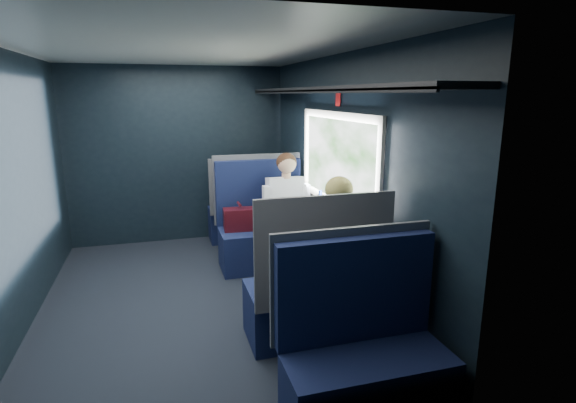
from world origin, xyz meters
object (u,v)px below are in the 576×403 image
object	(u,v)px
woman	(335,245)
seat_row_front	(247,211)
seat_row_back	(364,357)
laptop	(328,212)
man	(288,207)
seat_bay_near	(262,229)
cup	(305,206)
bottle_small	(320,203)
seat_bay_far	(313,293)
table	(301,229)

from	to	relation	value
woman	seat_row_front	bearing A→B (deg)	95.70
seat_row_back	laptop	xyz separation A→B (m)	(0.48, 1.84, 0.39)
seat_row_front	seat_row_back	bearing A→B (deg)	-90.00
seat_row_front	man	bearing A→B (deg)	-77.17
seat_bay_near	woman	size ratio (longest dim) A/B	0.95
seat_row_front	cup	distance (m)	1.45
man	bottle_small	bearing A→B (deg)	-61.12
seat_row_front	woman	distance (m)	2.54
bottle_small	cup	size ratio (longest dim) A/B	2.94
laptop	man	bearing A→B (deg)	109.19
seat_row_back	laptop	size ratio (longest dim) A/B	3.54
seat_bay_near	seat_row_back	bearing A→B (deg)	-89.71
seat_bay_near	seat_bay_far	size ratio (longest dim) A/B	1.00
seat_bay_far	man	xyz separation A→B (m)	(0.25, 1.57, 0.30)
seat_bay_far	seat_row_back	bearing A→B (deg)	-90.00
man	bottle_small	distance (m)	0.49
seat_row_front	woman	world-z (taller)	woman
seat_bay_near	laptop	distance (m)	1.04
cup	laptop	bearing A→B (deg)	-74.97
cup	seat_row_front	bearing A→B (deg)	105.32
woman	laptop	bearing A→B (deg)	73.07
table	laptop	bearing A→B (deg)	8.18
seat_bay_far	seat_row_back	xyz separation A→B (m)	(0.00, -0.92, -0.00)
seat_row_back	table	bearing A→B (deg)	84.20
seat_bay_near	laptop	size ratio (longest dim) A/B	3.84
table	seat_bay_far	size ratio (longest dim) A/B	0.79
cup	man	bearing A→B (deg)	115.17
seat_row_front	woman	size ratio (longest dim) A/B	0.88
seat_row_back	woman	xyz separation A→B (m)	(0.25, 1.09, 0.32)
table	seat_bay_near	bearing A→B (deg)	102.65
seat_bay_far	man	distance (m)	1.62
table	seat_bay_far	world-z (taller)	seat_bay_far
seat_bay_near	bottle_small	size ratio (longest dim) A/B	5.40
seat_bay_far	cup	size ratio (longest dim) A/B	15.86
table	man	distance (m)	0.70
seat_bay_near	seat_row_front	size ratio (longest dim) A/B	1.09
bottle_small	man	bearing A→B (deg)	118.88
seat_bay_near	laptop	bearing A→B (deg)	-59.35
laptop	bottle_small	xyz separation A→B (m)	(0.00, 0.24, 0.04)
seat_row_front	cup	xyz separation A→B (m)	(0.37, -1.36, 0.37)
table	seat_bay_near	xyz separation A→B (m)	(-0.20, 0.87, -0.24)
bottle_small	cup	bearing A→B (deg)	124.40
seat_bay_far	cup	world-z (taller)	seat_bay_far
seat_row_back	woman	world-z (taller)	woman
seat_bay_far	seat_row_front	xyz separation A→B (m)	(0.00, 2.67, -0.00)
woman	cup	size ratio (longest dim) A/B	16.65
seat_bay_near	seat_row_back	distance (m)	2.67
bottle_small	cup	distance (m)	0.20
laptop	seat_bay_far	bearing A→B (deg)	-117.54
laptop	table	bearing A→B (deg)	-171.82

